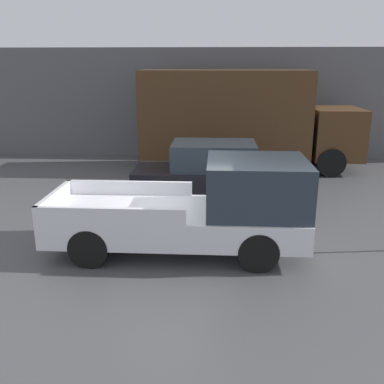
% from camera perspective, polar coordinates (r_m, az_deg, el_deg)
% --- Properties ---
extents(ground_plane, '(60.00, 60.00, 0.00)m').
position_cam_1_polar(ground_plane, '(9.57, -2.20, -6.87)').
color(ground_plane, '#4C4C4F').
extents(building_wall, '(28.00, 0.15, 4.47)m').
position_cam_1_polar(building_wall, '(18.22, 0.56, 11.71)').
color(building_wall, '#56565B').
rests_on(building_wall, ground).
extents(pickup_truck, '(5.29, 2.03, 1.99)m').
position_cam_1_polar(pickup_truck, '(8.91, 1.56, -2.25)').
color(pickup_truck, silver).
rests_on(pickup_truck, ground).
extents(car, '(4.30, 1.87, 1.69)m').
position_cam_1_polar(car, '(12.37, 2.50, 2.77)').
color(car, black).
rests_on(car, ground).
extents(delivery_truck, '(7.99, 2.41, 3.62)m').
position_cam_1_polar(delivery_truck, '(16.11, 6.39, 9.84)').
color(delivery_truck, '#472D19').
rests_on(delivery_truck, ground).
extents(newspaper_box, '(0.45, 0.40, 1.12)m').
position_cam_1_polar(newspaper_box, '(18.10, 4.38, 6.28)').
color(newspaper_box, '#194CB2').
rests_on(newspaper_box, ground).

